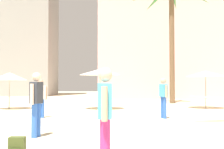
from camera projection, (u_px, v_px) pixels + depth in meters
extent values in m
cube|color=beige|center=(181.00, 39.00, 34.29)|extent=(19.83, 11.33, 13.94)
cylinder|color=brown|center=(172.00, 44.00, 22.41)|extent=(0.40, 0.40, 9.34)
cone|color=#387A3D|center=(156.00, 0.00, 24.21)|extent=(1.84, 2.84, 1.69)
cylinder|color=gray|center=(206.00, 90.00, 17.36)|extent=(0.06, 0.06, 2.29)
cone|color=white|center=(205.00, 74.00, 17.40)|extent=(2.38, 2.38, 0.35)
cylinder|color=gray|center=(100.00, 89.00, 16.81)|extent=(0.06, 0.06, 2.39)
cone|color=white|center=(100.00, 72.00, 16.85)|extent=(2.46, 2.46, 0.36)
cylinder|color=gray|center=(9.00, 91.00, 16.85)|extent=(0.06, 0.06, 2.17)
cone|color=white|center=(9.00, 76.00, 16.88)|extent=(2.04, 2.04, 0.45)
cube|color=#3F4A20|center=(17.00, 148.00, 5.49)|extent=(0.30, 0.19, 0.42)
cylinder|color=blue|center=(34.00, 121.00, 7.68)|extent=(0.19, 0.19, 0.92)
cylinder|color=blue|center=(38.00, 120.00, 7.88)|extent=(0.19, 0.19, 0.92)
cube|color=#333842|center=(36.00, 93.00, 7.81)|extent=(0.31, 0.44, 0.59)
sphere|color=beige|center=(37.00, 77.00, 7.82)|extent=(0.29, 0.29, 0.24)
cylinder|color=beige|center=(32.00, 94.00, 7.56)|extent=(0.12, 0.12, 0.56)
cylinder|color=beige|center=(41.00, 94.00, 8.05)|extent=(0.12, 0.12, 0.56)
cylinder|color=#B7337F|center=(105.00, 144.00, 4.76)|extent=(0.17, 0.17, 0.88)
cylinder|color=#B7337F|center=(105.00, 146.00, 4.56)|extent=(0.17, 0.17, 0.88)
cube|color=#4CB2DB|center=(105.00, 101.00, 4.69)|extent=(0.24, 0.41, 0.58)
sphere|color=#D1A889|center=(105.00, 75.00, 4.70)|extent=(0.25, 0.25, 0.24)
cylinder|color=#D1A889|center=(106.00, 102.00, 4.93)|extent=(0.11, 0.11, 0.55)
cylinder|color=#D1A889|center=(104.00, 104.00, 4.43)|extent=(0.11, 0.11, 0.55)
cylinder|color=blue|center=(162.00, 107.00, 12.24)|extent=(0.20, 0.20, 0.93)
cylinder|color=blue|center=(165.00, 108.00, 12.05)|extent=(0.20, 0.20, 0.93)
cube|color=#4CB2DB|center=(163.00, 90.00, 12.17)|extent=(0.32, 0.44, 0.54)
sphere|color=#D1A889|center=(163.00, 81.00, 12.19)|extent=(0.30, 0.30, 0.24)
cylinder|color=#D1A889|center=(161.00, 91.00, 12.41)|extent=(0.12, 0.12, 0.52)
cylinder|color=#D1A889|center=(166.00, 91.00, 11.94)|extent=(0.12, 0.12, 0.52)
cylinder|color=blue|center=(38.00, 109.00, 12.28)|extent=(0.22, 0.22, 0.81)
cylinder|color=blue|center=(43.00, 108.00, 12.40)|extent=(0.22, 0.22, 0.81)
cube|color=white|center=(41.00, 92.00, 12.37)|extent=(0.45, 0.41, 0.60)
sphere|color=tan|center=(41.00, 82.00, 12.39)|extent=(0.33, 0.33, 0.24)
cylinder|color=tan|center=(35.00, 93.00, 12.22)|extent=(0.14, 0.14, 0.57)
cylinder|color=tan|center=(46.00, 93.00, 12.52)|extent=(0.14, 0.14, 0.57)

